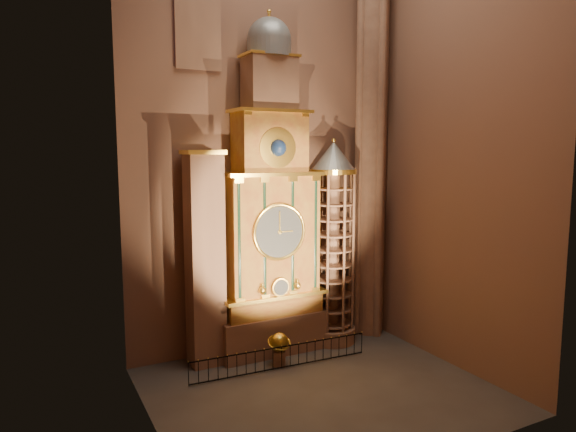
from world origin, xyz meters
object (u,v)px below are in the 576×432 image
portrait_tower (205,258)px  stair_turret (333,245)px  astronomical_clock (270,222)px  iron_railing (282,358)px  celestial_globe (279,346)px

portrait_tower → stair_turret: 6.91m
astronomical_clock → iron_railing: 6.54m
astronomical_clock → stair_turret: astronomical_clock is taller
iron_railing → astronomical_clock: bearing=76.9°
portrait_tower → stair_turret: (6.90, -0.28, 0.12)m
celestial_globe → iron_railing: 0.59m
portrait_tower → celestial_globe: bearing=-32.3°
astronomical_clock → celestial_globe: (-0.44, -1.85, -5.72)m
stair_turret → iron_railing: stair_turret is taller
portrait_tower → stair_turret: bearing=-2.3°
stair_turret → celestial_globe: bearing=-158.1°
stair_turret → astronomical_clock: bearing=175.7°
astronomical_clock → celestial_globe: size_ratio=10.43×
celestial_globe → stair_turret: bearing=21.9°
astronomical_clock → portrait_tower: size_ratio=1.64×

